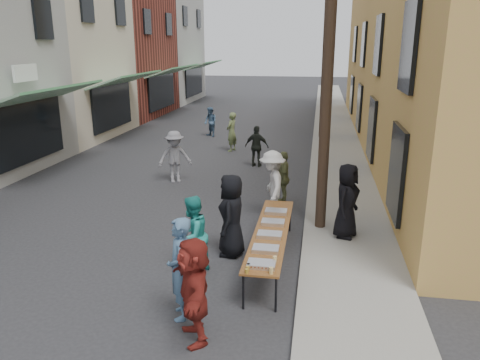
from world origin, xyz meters
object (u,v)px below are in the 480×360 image
(utility_pole_far, at_px, (325,44))
(serving_table, at_px, (271,233))
(server, at_px, (347,201))
(catering_tray_sausage, at_px, (261,264))
(guest_front_c, at_px, (192,236))
(utility_pole_near, at_px, (329,46))
(guest_front_a, at_px, (232,215))
(utility_pole_mid, at_px, (326,45))

(utility_pole_far, relative_size, serving_table, 2.25)
(serving_table, distance_m, server, 2.27)
(catering_tray_sausage, height_order, guest_front_c, guest_front_c)
(serving_table, bearing_deg, catering_tray_sausage, -90.00)
(utility_pole_far, relative_size, server, 5.01)
(utility_pole_near, xyz_separation_m, guest_front_a, (-1.95, -1.79, -3.57))
(utility_pole_far, height_order, server, utility_pole_far)
(utility_pole_near, xyz_separation_m, serving_table, (-1.04, -2.10, -3.79))
(server, bearing_deg, guest_front_c, 147.74)
(utility_pole_near, bearing_deg, guest_front_a, -137.52)
(utility_pole_mid, relative_size, serving_table, 2.25)
(utility_pole_mid, bearing_deg, server, -87.33)
(utility_pole_mid, bearing_deg, catering_tray_sausage, -93.78)
(utility_pole_far, bearing_deg, guest_front_a, -94.33)
(utility_pole_far, height_order, catering_tray_sausage, utility_pole_far)
(utility_pole_far, distance_m, catering_tray_sausage, 28.02)
(utility_pole_near, bearing_deg, utility_pole_far, 90.00)
(catering_tray_sausage, distance_m, guest_front_c, 1.79)
(utility_pole_mid, bearing_deg, guest_front_c, -99.83)
(utility_pole_mid, xyz_separation_m, guest_front_a, (-1.95, -13.79, -3.57))
(utility_pole_far, distance_m, guest_front_a, 26.11)
(serving_table, xyz_separation_m, guest_front_c, (-1.53, -0.71, 0.12))
(serving_table, xyz_separation_m, catering_tray_sausage, (-0.00, -1.65, 0.08))
(catering_tray_sausage, distance_m, server, 3.60)
(utility_pole_mid, xyz_separation_m, serving_table, (-1.04, -14.10, -3.79))
(utility_pole_mid, height_order, guest_front_c, utility_pole_mid)
(utility_pole_far, relative_size, catering_tray_sausage, 18.00)
(utility_pole_mid, height_order, utility_pole_far, same)
(utility_pole_near, height_order, guest_front_a, utility_pole_near)
(utility_pole_far, xyz_separation_m, guest_front_a, (-1.95, -25.79, -3.57))
(utility_pole_far, bearing_deg, catering_tray_sausage, -92.15)
(serving_table, bearing_deg, guest_front_a, 160.91)
(utility_pole_near, relative_size, utility_pole_mid, 1.00)
(utility_pole_far, distance_m, guest_front_c, 27.18)
(utility_pole_mid, relative_size, guest_front_c, 5.40)
(guest_front_c, xyz_separation_m, server, (3.15, 2.26, 0.17))
(catering_tray_sausage, bearing_deg, serving_table, 90.00)
(utility_pole_near, height_order, utility_pole_far, same)
(guest_front_a, distance_m, guest_front_c, 1.20)
(serving_table, bearing_deg, guest_front_c, -155.00)
(guest_front_a, relative_size, server, 1.04)
(utility_pole_near, height_order, serving_table, utility_pole_near)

